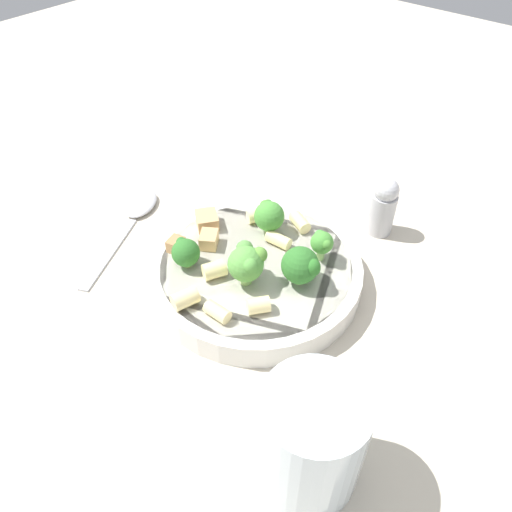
{
  "coord_description": "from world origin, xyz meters",
  "views": [
    {
      "loc": [
        0.29,
        0.25,
        0.4
      ],
      "look_at": [
        0.0,
        0.0,
        0.04
      ],
      "focal_mm": 35.0,
      "sensor_mm": 36.0,
      "label": 1
    }
  ],
  "objects": [
    {
      "name": "ground_plane",
      "position": [
        0.0,
        0.0,
        0.0
      ],
      "size": [
        2.0,
        2.0,
        0.0
      ],
      "primitive_type": "plane",
      "color": "#BCB29E"
    },
    {
      "name": "pasta_bowl",
      "position": [
        0.0,
        0.0,
        0.02
      ],
      "size": [
        0.23,
        0.23,
        0.03
      ],
      "color": "silver",
      "rests_on": "ground_plane"
    },
    {
      "name": "broccoli_floret_0",
      "position": [
        0.03,
        0.01,
        0.06
      ],
      "size": [
        0.04,
        0.04,
        0.04
      ],
      "color": "#84AD60",
      "rests_on": "pasta_bowl"
    },
    {
      "name": "broccoli_floret_1",
      "position": [
        -0.05,
        -0.02,
        0.05
      ],
      "size": [
        0.03,
        0.03,
        0.04
      ],
      "color": "#9EC175",
      "rests_on": "pasta_bowl"
    },
    {
      "name": "broccoli_floret_2",
      "position": [
        0.05,
        -0.05,
        0.05
      ],
      "size": [
        0.03,
        0.03,
        0.03
      ],
      "color": "#93B766",
      "rests_on": "pasta_bowl"
    },
    {
      "name": "broccoli_floret_3",
      "position": [
        -0.05,
        0.05,
        0.05
      ],
      "size": [
        0.02,
        0.03,
        0.04
      ],
      "color": "#84AD60",
      "rests_on": "pasta_bowl"
    },
    {
      "name": "broccoli_floret_4",
      "position": [
        -0.01,
        0.05,
        0.05
      ],
      "size": [
        0.04,
        0.04,
        0.04
      ],
      "color": "#9EC175",
      "rests_on": "pasta_bowl"
    },
    {
      "name": "rigatoni_0",
      "position": [
        0.08,
        0.02,
        0.04
      ],
      "size": [
        0.01,
        0.03,
        0.01
      ],
      "primitive_type": "cylinder",
      "rotation": [
        1.57,
        0.0,
        0.03
      ],
      "color": "beige",
      "rests_on": "pasta_bowl"
    },
    {
      "name": "rigatoni_1",
      "position": [
        -0.04,
        -0.0,
        0.04
      ],
      "size": [
        0.02,
        0.03,
        0.01
      ],
      "primitive_type": "cylinder",
      "rotation": [
        1.57,
        0.0,
        0.08
      ],
      "color": "beige",
      "rests_on": "pasta_bowl"
    },
    {
      "name": "rigatoni_2",
      "position": [
        0.04,
        -0.02,
        0.04
      ],
      "size": [
        0.03,
        0.03,
        0.02
      ],
      "primitive_type": "cylinder",
      "rotation": [
        1.57,
        0.0,
        1.1
      ],
      "color": "beige",
      "rests_on": "pasta_bowl"
    },
    {
      "name": "rigatoni_3",
      "position": [
        0.05,
        0.05,
        0.04
      ],
      "size": [
        0.03,
        0.03,
        0.02
      ],
      "primitive_type": "cylinder",
      "rotation": [
        1.57,
        0.0,
        0.9
      ],
      "color": "beige",
      "rests_on": "pasta_bowl"
    },
    {
      "name": "rigatoni_4",
      "position": [
        -0.08,
        -0.0,
        0.04
      ],
      "size": [
        0.02,
        0.03,
        0.01
      ],
      "primitive_type": "cylinder",
      "rotation": [
        1.57,
        0.0,
        2.7
      ],
      "color": "beige",
      "rests_on": "pasta_bowl"
    },
    {
      "name": "rigatoni_5",
      "position": [
        -0.06,
        -0.04,
        0.04
      ],
      "size": [
        0.03,
        0.03,
        0.02
      ],
      "primitive_type": "cylinder",
      "rotation": [
        1.57,
        0.0,
        1.01
      ],
      "color": "beige",
      "rests_on": "pasta_bowl"
    },
    {
      "name": "rigatoni_6",
      "position": [
        0.09,
        -0.01,
        0.04
      ],
      "size": [
        0.03,
        0.02,
        0.02
      ],
      "primitive_type": "cylinder",
      "rotation": [
        1.57,
        0.0,
        1.28
      ],
      "color": "beige",
      "rests_on": "pasta_bowl"
    },
    {
      "name": "chicken_chunk_0",
      "position": [
        -0.01,
        -0.08,
        0.04
      ],
      "size": [
        0.04,
        0.04,
        0.02
      ],
      "primitive_type": "cube",
      "rotation": [
        0.0,
        0.0,
        0.94
      ],
      "color": "tan",
      "rests_on": "pasta_bowl"
    },
    {
      "name": "chicken_chunk_1",
      "position": [
        0.01,
        -0.06,
        0.04
      ],
      "size": [
        0.03,
        0.03,
        0.02
      ],
      "primitive_type": "cube",
      "rotation": [
        0.0,
        0.0,
        0.59
      ],
      "color": "tan",
      "rests_on": "pasta_bowl"
    },
    {
      "name": "chicken_chunk_2",
      "position": [
        0.04,
        -0.08,
        0.04
      ],
      "size": [
        0.02,
        0.02,
        0.01
      ],
      "primitive_type": "cube",
      "rotation": [
        0.0,
        0.0,
        0.23
      ],
      "color": "#A87A4C",
      "rests_on": "pasta_bowl"
    },
    {
      "name": "drinking_glass",
      "position": [
        0.13,
        0.17,
        0.04
      ],
      "size": [
        0.08,
        0.08,
        0.1
      ],
      "color": "silver",
      "rests_on": "ground_plane"
    },
    {
      "name": "pepper_shaker",
      "position": [
        -0.16,
        0.06,
        0.04
      ],
      "size": [
        0.03,
        0.03,
        0.08
      ],
      "color": "#B2B2B7",
      "rests_on": "ground_plane"
    },
    {
      "name": "spoon",
      "position": [
        0.02,
        -0.19,
        0.0
      ],
      "size": [
        0.18,
        0.1,
        0.01
      ],
      "color": "#B2B2B7",
      "rests_on": "ground_plane"
    }
  ]
}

